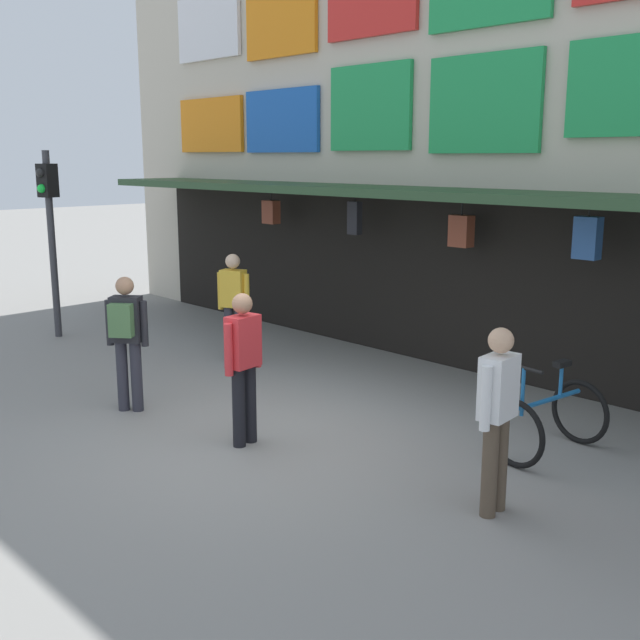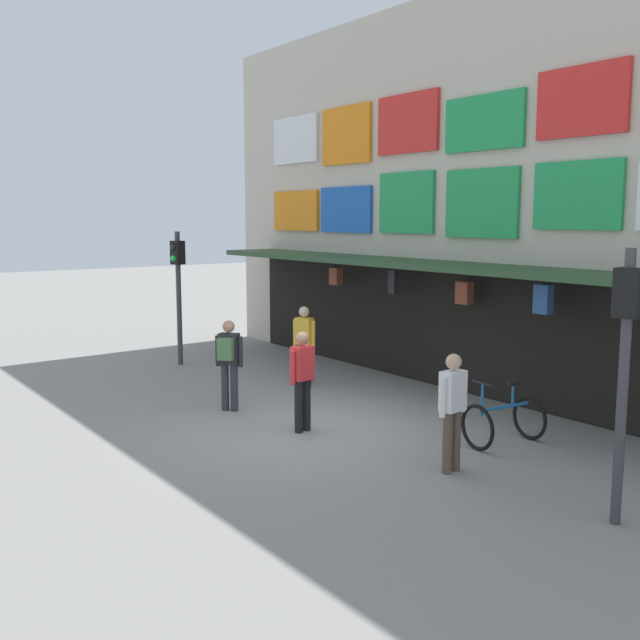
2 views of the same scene
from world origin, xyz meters
TOP-DOWN VIEW (x-y plane):
  - ground_plane at (0.00, 0.00)m, footprint 80.00×80.00m
  - shopfront at (-0.00, 4.57)m, footprint 18.00×2.60m
  - traffic_light_near at (-6.36, 0.57)m, footprint 0.33×0.35m
  - traffic_light_far at (5.15, 0.59)m, footprint 0.32×0.35m
  - bicycle_parked at (2.42, 1.88)m, footprint 0.84×1.23m
  - pedestrian_in_blue at (-0.03, -0.24)m, footprint 0.27×0.52m
  - pedestrian_in_yellow at (-2.79, 1.73)m, footprint 0.49×0.35m
  - pedestrian_in_white at (-1.89, -0.58)m, footprint 0.48×0.47m
  - pedestrian_in_purple at (2.79, 0.32)m, footprint 0.25×0.53m

SIDE VIEW (x-z plane):
  - ground_plane at x=0.00m, z-range 0.00..0.00m
  - bicycle_parked at x=2.42m, z-range -0.13..0.92m
  - pedestrian_in_blue at x=-0.03m, z-range 0.11..1.79m
  - pedestrian_in_yellow at x=-2.79m, z-range 0.11..1.79m
  - pedestrian_in_purple at x=2.79m, z-range 0.11..1.79m
  - pedestrian_in_white at x=-1.89m, z-range 0.14..1.82m
  - traffic_light_near at x=-6.36m, z-range 0.54..3.74m
  - traffic_light_far at x=5.15m, z-range 0.54..3.74m
  - shopfront at x=0.00m, z-range -0.04..7.96m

